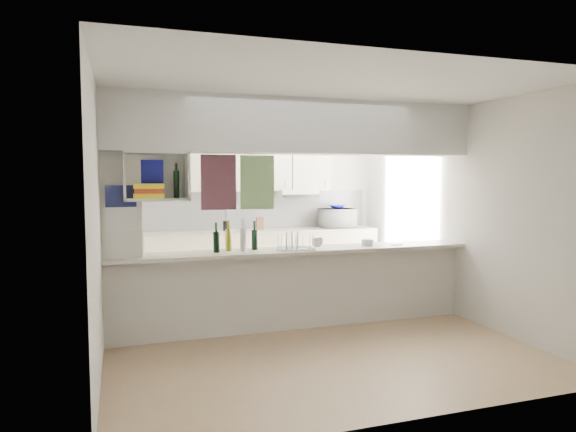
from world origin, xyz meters
name	(u,v)px	position (x,y,z in m)	size (l,w,h in m)	color
floor	(296,327)	(0.00, 0.00, 0.00)	(4.80, 4.80, 0.00)	tan
ceiling	(297,100)	(0.00, 0.00, 2.60)	(4.80, 4.80, 0.00)	white
wall_back	(247,205)	(0.00, 2.40, 1.30)	(4.20, 4.20, 0.00)	silver
wall_left	(101,221)	(-2.10, 0.00, 1.30)	(4.80, 4.80, 0.00)	silver
wall_right	(453,212)	(2.10, 0.00, 1.30)	(4.80, 4.80, 0.00)	silver
servery_partition	(282,184)	(-0.17, 0.00, 1.66)	(4.20, 0.50, 2.60)	silver
cubby_shelf	(154,180)	(-1.57, -0.06, 1.71)	(0.65, 0.35, 0.50)	white
kitchen_run	(261,236)	(0.16, 2.14, 0.83)	(3.60, 0.63, 2.24)	beige
microwave	(337,218)	(1.44, 2.12, 1.07)	(0.55, 0.37, 0.31)	white
bowl	(337,207)	(1.44, 2.13, 1.25)	(0.23, 0.23, 0.06)	#0D1091
dish_rack	(295,241)	(-0.02, -0.03, 1.01)	(0.50, 0.43, 0.23)	silver
cup	(317,243)	(0.24, -0.05, 0.99)	(0.14, 0.14, 0.11)	white
wine_bottles	(236,240)	(-0.69, 0.04, 1.05)	(0.52, 0.15, 0.36)	black
plastic_tubs	(369,242)	(0.93, 0.00, 0.96)	(0.49, 0.18, 0.07)	silver
utensil_jar	(227,226)	(-0.38, 2.15, 1.00)	(0.11, 0.11, 0.15)	black
knife_block	(260,223)	(0.16, 2.18, 1.02)	(0.10, 0.08, 0.19)	brown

